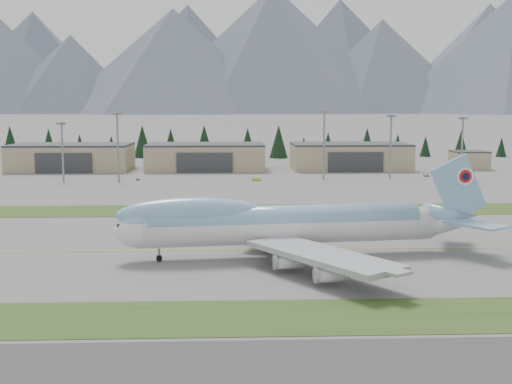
{
  "coord_description": "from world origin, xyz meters",
  "views": [
    {
      "loc": [
        -4.46,
        -115.52,
        26.39
      ],
      "look_at": [
        0.79,
        20.41,
        8.0
      ],
      "focal_mm": 45.0,
      "sensor_mm": 36.0,
      "label": 1
    }
  ],
  "objects_px": {
    "hangar_left": "(72,157)",
    "service_vehicle_c": "(426,176)",
    "service_vehicle_b": "(257,181)",
    "boeing_747_freighter": "(286,224)",
    "service_vehicle_a": "(138,180)",
    "hangar_right": "(350,156)",
    "hangar_center": "(206,157)"
  },
  "relations": [
    {
      "from": "service_vehicle_c",
      "to": "boeing_747_freighter",
      "type": "bearing_deg",
      "value": -104.98
    },
    {
      "from": "hangar_left",
      "to": "service_vehicle_c",
      "type": "height_order",
      "value": "hangar_left"
    },
    {
      "from": "boeing_747_freighter",
      "to": "hangar_right",
      "type": "distance_m",
      "value": 160.33
    },
    {
      "from": "hangar_right",
      "to": "service_vehicle_a",
      "type": "height_order",
      "value": "hangar_right"
    },
    {
      "from": "service_vehicle_a",
      "to": "boeing_747_freighter",
      "type": "bearing_deg",
      "value": -81.1
    },
    {
      "from": "hangar_center",
      "to": "hangar_right",
      "type": "distance_m",
      "value": 60.0
    },
    {
      "from": "boeing_747_freighter",
      "to": "hangar_right",
      "type": "height_order",
      "value": "boeing_747_freighter"
    },
    {
      "from": "hangar_right",
      "to": "service_vehicle_b",
      "type": "height_order",
      "value": "hangar_right"
    },
    {
      "from": "hangar_center",
      "to": "service_vehicle_a",
      "type": "distance_m",
      "value": 43.48
    },
    {
      "from": "boeing_747_freighter",
      "to": "service_vehicle_c",
      "type": "distance_m",
      "value": 141.91
    },
    {
      "from": "hangar_center",
      "to": "hangar_right",
      "type": "bearing_deg",
      "value": 0.0
    },
    {
      "from": "boeing_747_freighter",
      "to": "service_vehicle_b",
      "type": "xyz_separation_m",
      "value": [
        -0.64,
        114.58,
        -5.87
      ]
    },
    {
      "from": "hangar_right",
      "to": "boeing_747_freighter",
      "type": "bearing_deg",
      "value": -104.4
    },
    {
      "from": "boeing_747_freighter",
      "to": "service_vehicle_a",
      "type": "bearing_deg",
      "value": 103.53
    },
    {
      "from": "hangar_center",
      "to": "service_vehicle_b",
      "type": "relative_size",
      "value": 13.58
    },
    {
      "from": "hangar_right",
      "to": "hangar_center",
      "type": "bearing_deg",
      "value": 180.0
    },
    {
      "from": "service_vehicle_b",
      "to": "service_vehicle_a",
      "type": "bearing_deg",
      "value": 110.41
    },
    {
      "from": "boeing_747_freighter",
      "to": "service_vehicle_c",
      "type": "relative_size",
      "value": 14.61
    },
    {
      "from": "hangar_right",
      "to": "service_vehicle_b",
      "type": "bearing_deg",
      "value": -134.85
    },
    {
      "from": "hangar_right",
      "to": "service_vehicle_a",
      "type": "bearing_deg",
      "value": -156.25
    },
    {
      "from": "hangar_left",
      "to": "service_vehicle_c",
      "type": "distance_m",
      "value": 141.74
    },
    {
      "from": "service_vehicle_b",
      "to": "service_vehicle_c",
      "type": "relative_size",
      "value": 0.76
    },
    {
      "from": "service_vehicle_b",
      "to": "service_vehicle_c",
      "type": "bearing_deg",
      "value": -53.23
    },
    {
      "from": "hangar_center",
      "to": "service_vehicle_b",
      "type": "xyz_separation_m",
      "value": [
        19.5,
        -40.72,
        -5.39
      ]
    },
    {
      "from": "hangar_left",
      "to": "service_vehicle_a",
      "type": "relative_size",
      "value": 14.89
    },
    {
      "from": "hangar_left",
      "to": "hangar_right",
      "type": "xyz_separation_m",
      "value": [
        115.0,
        0.0,
        0.0
      ]
    },
    {
      "from": "boeing_747_freighter",
      "to": "service_vehicle_b",
      "type": "distance_m",
      "value": 114.73
    },
    {
      "from": "hangar_center",
      "to": "service_vehicle_b",
      "type": "height_order",
      "value": "hangar_center"
    },
    {
      "from": "service_vehicle_a",
      "to": "service_vehicle_b",
      "type": "xyz_separation_m",
      "value": [
        42.48,
        -4.21,
        0.0
      ]
    },
    {
      "from": "hangar_left",
      "to": "service_vehicle_b",
      "type": "distance_m",
      "value": 85.07
    },
    {
      "from": "hangar_left",
      "to": "service_vehicle_b",
      "type": "height_order",
      "value": "hangar_left"
    },
    {
      "from": "hangar_right",
      "to": "service_vehicle_c",
      "type": "xyz_separation_m",
      "value": [
        23.72,
        -28.57,
        -5.39
      ]
    }
  ]
}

